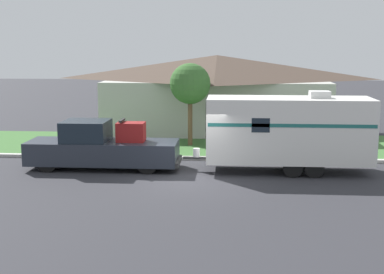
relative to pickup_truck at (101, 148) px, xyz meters
name	(u,v)px	position (x,y,z in m)	size (l,w,h in m)	color
ground_plane	(193,180)	(4.00, -1.73, -0.90)	(120.00, 120.00, 0.00)	#2D2D33
curb_strip	(199,158)	(4.00, 2.02, -0.83)	(80.00, 0.30, 0.14)	beige
lawn_strip	(204,145)	(4.00, 5.67, -0.88)	(80.00, 7.00, 0.03)	#3D6B33
house_across_street	(217,91)	(4.52, 11.19, 1.45)	(14.02, 8.30, 4.54)	#B2B2A8
pickup_truck	(101,148)	(0.00, 0.00, 0.00)	(6.41, 1.94, 2.10)	black
travel_trailer	(289,130)	(7.78, 0.00, 0.85)	(7.63, 2.22, 3.34)	black
mailbox	(251,136)	(6.35, 2.69, 0.10)	(0.48, 0.20, 1.30)	brown
tree_in_yard	(190,84)	(3.32, 5.45, 2.29)	(2.08, 2.08, 4.26)	brown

